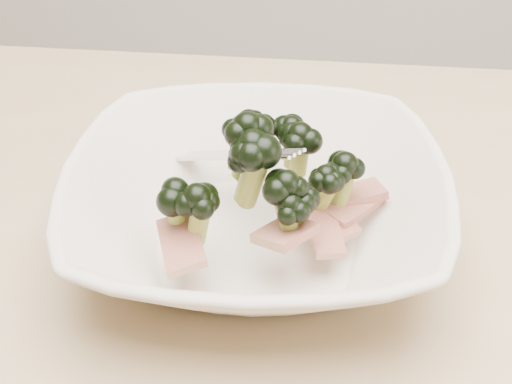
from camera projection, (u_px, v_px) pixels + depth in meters
dining_table at (328, 367)px, 0.60m from camera, size 1.20×0.80×0.75m
broccoli_dish at (257, 202)px, 0.56m from camera, size 0.32×0.32×0.13m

